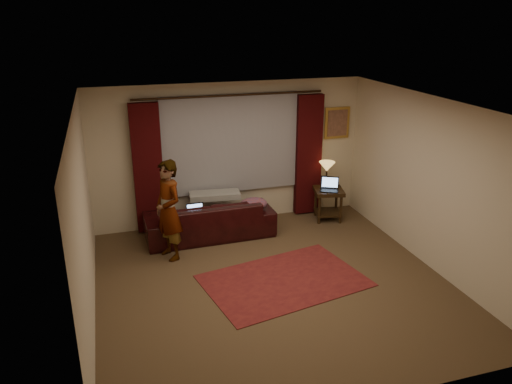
{
  "coord_description": "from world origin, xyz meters",
  "views": [
    {
      "loc": [
        -2.11,
        -6.05,
        3.76
      ],
      "look_at": [
        0.1,
        1.2,
        1.0
      ],
      "focal_mm": 35.0,
      "sensor_mm": 36.0,
      "label": 1
    }
  ],
  "objects_px": {
    "laptop_sofa": "(196,212)",
    "end_table": "(328,204)",
    "tiffany_lamp": "(327,174)",
    "laptop_table": "(329,185)",
    "sofa": "(209,212)",
    "person": "(169,210)"
  },
  "relations": [
    {
      "from": "laptop_sofa",
      "to": "person",
      "type": "bearing_deg",
      "value": -140.8
    },
    {
      "from": "tiffany_lamp",
      "to": "laptop_table",
      "type": "distance_m",
      "value": 0.28
    },
    {
      "from": "sofa",
      "to": "laptop_sofa",
      "type": "height_order",
      "value": "sofa"
    },
    {
      "from": "laptop_sofa",
      "to": "end_table",
      "type": "bearing_deg",
      "value": 4.75
    },
    {
      "from": "sofa",
      "to": "end_table",
      "type": "distance_m",
      "value": 2.32
    },
    {
      "from": "end_table",
      "to": "laptop_table",
      "type": "height_order",
      "value": "laptop_table"
    },
    {
      "from": "sofa",
      "to": "laptop_table",
      "type": "bearing_deg",
      "value": 178.97
    },
    {
      "from": "tiffany_lamp",
      "to": "person",
      "type": "relative_size",
      "value": 0.3
    },
    {
      "from": "person",
      "to": "end_table",
      "type": "bearing_deg",
      "value": 80.87
    },
    {
      "from": "person",
      "to": "tiffany_lamp",
      "type": "bearing_deg",
      "value": 83.79
    },
    {
      "from": "sofa",
      "to": "laptop_table",
      "type": "xyz_separation_m",
      "value": [
        2.28,
        0.01,
        0.28
      ]
    },
    {
      "from": "sofa",
      "to": "laptop_sofa",
      "type": "distance_m",
      "value": 0.33
    },
    {
      "from": "laptop_sofa",
      "to": "end_table",
      "type": "relative_size",
      "value": 0.54
    },
    {
      "from": "end_table",
      "to": "laptop_table",
      "type": "distance_m",
      "value": 0.43
    },
    {
      "from": "laptop_table",
      "to": "laptop_sofa",
      "type": "bearing_deg",
      "value": -147.66
    },
    {
      "from": "sofa",
      "to": "person",
      "type": "bearing_deg",
      "value": 37.29
    },
    {
      "from": "tiffany_lamp",
      "to": "laptop_table",
      "type": "height_order",
      "value": "tiffany_lamp"
    },
    {
      "from": "end_table",
      "to": "person",
      "type": "distance_m",
      "value": 3.19
    },
    {
      "from": "laptop_table",
      "to": "person",
      "type": "relative_size",
      "value": 0.22
    },
    {
      "from": "tiffany_lamp",
      "to": "sofa",
      "type": "bearing_deg",
      "value": -173.78
    },
    {
      "from": "laptop_sofa",
      "to": "tiffany_lamp",
      "type": "xyz_separation_m",
      "value": [
        2.59,
        0.43,
        0.29
      ]
    },
    {
      "from": "laptop_sofa",
      "to": "end_table",
      "type": "distance_m",
      "value": 2.6
    }
  ]
}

